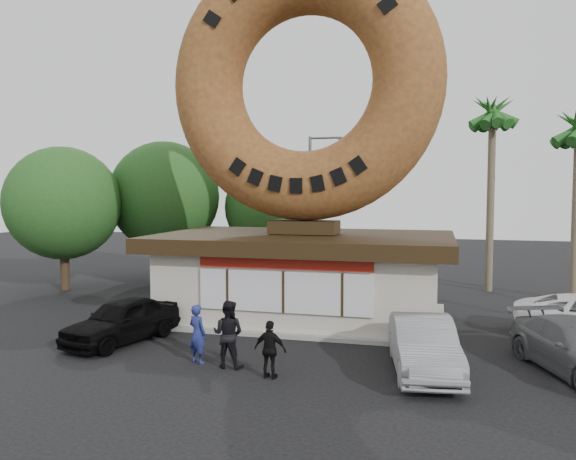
% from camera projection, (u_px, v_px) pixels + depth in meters
% --- Properties ---
extents(ground, '(90.00, 90.00, 0.00)m').
position_uv_depth(ground, '(257.00, 363.00, 16.14)').
color(ground, black).
rests_on(ground, ground).
extents(donut_shop, '(11.20, 7.20, 3.80)m').
position_uv_depth(donut_shop, '(304.00, 273.00, 21.79)').
color(donut_shop, beige).
rests_on(donut_shop, ground).
extents(giant_donut, '(10.46, 2.67, 10.46)m').
position_uv_depth(giant_donut, '(305.00, 83.00, 21.30)').
color(giant_donut, '#97612C').
rests_on(giant_donut, donut_shop).
extents(tree_west, '(6.00, 6.00, 7.65)m').
position_uv_depth(tree_west, '(165.00, 196.00, 30.77)').
color(tree_west, '#473321').
rests_on(tree_west, ground).
extents(tree_mid, '(5.20, 5.20, 6.63)m').
position_uv_depth(tree_mid, '(271.00, 207.00, 31.35)').
color(tree_mid, '#473321').
rests_on(tree_mid, ground).
extents(tree_far, '(5.60, 5.60, 7.14)m').
position_uv_depth(tree_far, '(63.00, 203.00, 27.82)').
color(tree_far, '#473321').
rests_on(tree_far, ground).
extents(palm_near, '(2.60, 2.60, 9.75)m').
position_uv_depth(palm_near, '(493.00, 119.00, 27.16)').
color(palm_near, '#726651').
rests_on(palm_near, ground).
extents(street_lamp, '(2.11, 0.20, 8.00)m').
position_uv_depth(street_lamp, '(312.00, 199.00, 31.74)').
color(street_lamp, '#59595E').
rests_on(street_lamp, ground).
extents(person_left, '(0.73, 0.63, 1.71)m').
position_uv_depth(person_left, '(197.00, 334.00, 16.09)').
color(person_left, navy).
rests_on(person_left, ground).
extents(person_center, '(0.95, 0.75, 1.90)m').
position_uv_depth(person_center, '(228.00, 334.00, 15.70)').
color(person_center, black).
rests_on(person_center, ground).
extents(person_right, '(0.94, 0.49, 1.54)m').
position_uv_depth(person_right, '(270.00, 350.00, 14.77)').
color(person_right, black).
rests_on(person_right, ground).
extents(car_black, '(2.74, 4.55, 1.45)m').
position_uv_depth(car_black, '(122.00, 320.00, 18.32)').
color(car_black, black).
rests_on(car_black, ground).
extents(car_silver, '(2.25, 4.71, 1.49)m').
position_uv_depth(car_silver, '(423.00, 345.00, 15.26)').
color(car_silver, gray).
rests_on(car_silver, ground).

